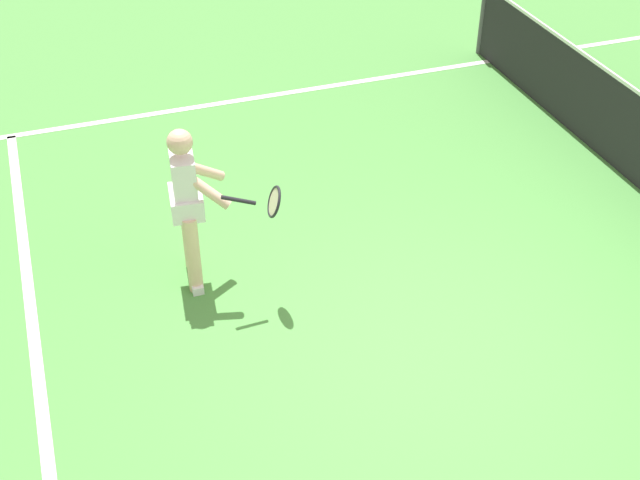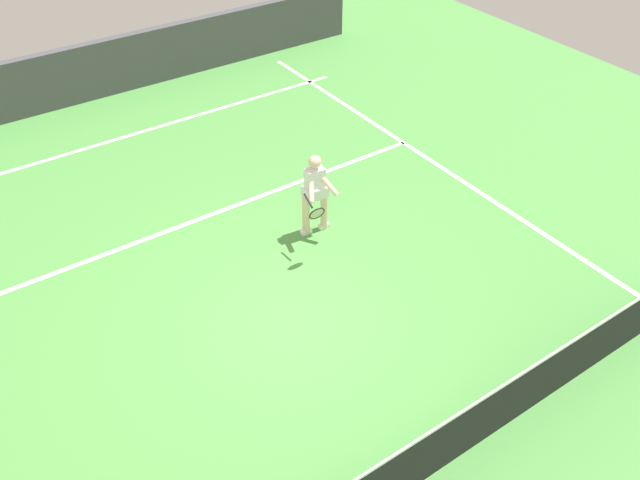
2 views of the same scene
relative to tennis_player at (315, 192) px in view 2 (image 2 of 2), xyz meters
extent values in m
plane|color=#4C9342|center=(1.57, 1.60, -0.85)|extent=(24.00, 24.00, 0.00)
cube|color=#47474C|center=(1.57, -7.33, -0.18)|extent=(14.76, 0.24, 1.33)
cube|color=white|center=(1.57, -5.13, -0.84)|extent=(10.76, 0.10, 0.01)
cube|color=white|center=(1.57, -1.50, -0.84)|extent=(9.76, 0.10, 0.01)
cube|color=white|center=(-3.31, 1.60, -0.84)|extent=(0.10, 16.46, 0.01)
cube|color=#232326|center=(1.57, 4.80, -0.38)|extent=(10.28, 0.02, 0.94)
cube|color=white|center=(1.57, 4.80, 0.12)|extent=(10.28, 0.02, 0.04)
cylinder|color=beige|center=(-0.19, -0.01, -0.46)|extent=(0.13, 0.13, 0.78)
cylinder|color=beige|center=(0.17, -0.05, -0.46)|extent=(0.13, 0.13, 0.78)
cube|color=white|center=(-0.19, -0.01, -0.81)|extent=(0.20, 0.10, 0.08)
cube|color=white|center=(0.17, -0.05, -0.81)|extent=(0.20, 0.10, 0.08)
cube|color=white|center=(-0.01, -0.03, 0.19)|extent=(0.34, 0.24, 0.52)
cube|color=white|center=(-0.01, -0.03, -0.01)|extent=(0.43, 0.32, 0.20)
sphere|color=beige|center=(-0.01, -0.03, 0.59)|extent=(0.22, 0.22, 0.22)
cylinder|color=beige|center=(-0.14, 0.14, 0.21)|extent=(0.24, 0.48, 0.37)
cylinder|color=beige|center=(0.15, 0.10, 0.21)|extent=(0.33, 0.45, 0.37)
cylinder|color=black|center=(0.37, 0.35, 0.17)|extent=(0.07, 0.30, 0.14)
torus|color=black|center=(0.41, 0.65, 0.11)|extent=(0.30, 0.15, 0.28)
cylinder|color=beige|center=(0.41, 0.65, 0.11)|extent=(0.25, 0.12, 0.23)
camera|label=1|loc=(6.21, -0.95, 4.16)|focal=47.97mm
camera|label=2|loc=(5.27, 7.82, 6.48)|focal=37.54mm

